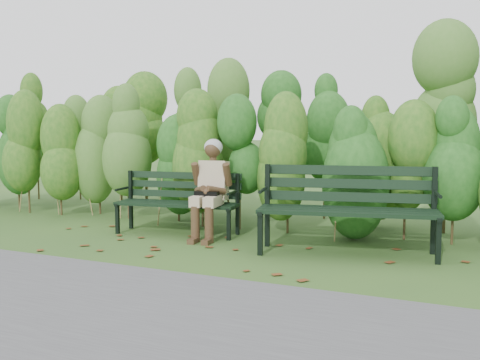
% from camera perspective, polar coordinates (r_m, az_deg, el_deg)
% --- Properties ---
extents(ground, '(80.00, 80.00, 0.00)m').
position_cam_1_polar(ground, '(6.04, -1.39, -7.39)').
color(ground, '#305022').
extents(footpath, '(60.00, 2.50, 0.01)m').
position_cam_1_polar(footpath, '(4.25, -14.84, -13.20)').
color(footpath, '#474749').
rests_on(footpath, ground).
extents(hedge_band, '(11.04, 1.67, 2.42)m').
position_cam_1_polar(hedge_band, '(7.61, 4.76, 4.84)').
color(hedge_band, '#47381E').
rests_on(hedge_band, ground).
extents(leaf_litter, '(5.30, 1.80, 0.01)m').
position_cam_1_polar(leaf_litter, '(5.97, -3.34, -7.54)').
color(leaf_litter, brown).
rests_on(leaf_litter, ground).
extents(bench_left, '(1.59, 0.71, 0.77)m').
position_cam_1_polar(bench_left, '(7.09, -6.17, -1.78)').
color(bench_left, black).
rests_on(bench_left, ground).
extents(bench_right, '(1.94, 0.98, 0.93)m').
position_cam_1_polar(bench_right, '(6.06, 10.90, -2.21)').
color(bench_right, black).
rests_on(bench_right, ground).
extents(seated_woman, '(0.51, 0.74, 1.19)m').
position_cam_1_polar(seated_woman, '(6.75, -3.04, -0.32)').
color(seated_woman, '#C4B38F').
rests_on(seated_woman, ground).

